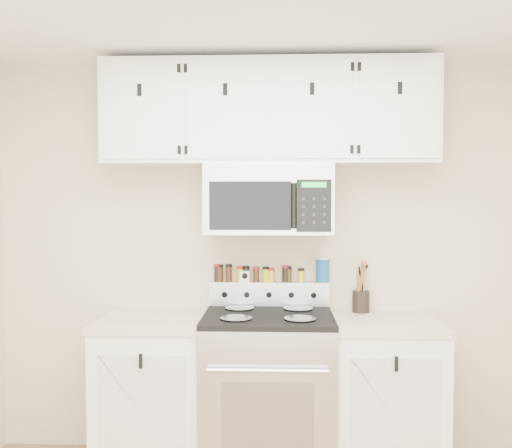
{
  "coord_description": "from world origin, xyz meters",
  "views": [
    {
      "loc": [
        0.06,
        -1.9,
        1.64
      ],
      "look_at": [
        -0.07,
        1.45,
        1.48
      ],
      "focal_mm": 40.0,
      "sensor_mm": 36.0,
      "label": 1
    }
  ],
  "objects_px": {
    "utensil_crock": "(361,300)",
    "microwave": "(269,199)",
    "salt_canister": "(323,270)",
    "range": "(268,391)"
  },
  "relations": [
    {
      "from": "utensil_crock",
      "to": "microwave",
      "type": "bearing_deg",
      "value": -169.62
    },
    {
      "from": "salt_canister",
      "to": "range",
      "type": "bearing_deg",
      "value": -140.3
    },
    {
      "from": "range",
      "to": "salt_canister",
      "type": "relative_size",
      "value": 6.99
    },
    {
      "from": "range",
      "to": "utensil_crock",
      "type": "relative_size",
      "value": 3.52
    },
    {
      "from": "range",
      "to": "salt_canister",
      "type": "xyz_separation_m",
      "value": [
        0.34,
        0.28,
        0.69
      ]
    },
    {
      "from": "microwave",
      "to": "salt_canister",
      "type": "height_order",
      "value": "microwave"
    },
    {
      "from": "range",
      "to": "microwave",
      "type": "xyz_separation_m",
      "value": [
        0.0,
        0.13,
        1.14
      ]
    },
    {
      "from": "utensil_crock",
      "to": "salt_canister",
      "type": "height_order",
      "value": "salt_canister"
    },
    {
      "from": "range",
      "to": "salt_canister",
      "type": "height_order",
      "value": "salt_canister"
    },
    {
      "from": "range",
      "to": "utensil_crock",
      "type": "distance_m",
      "value": 0.8
    }
  ]
}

